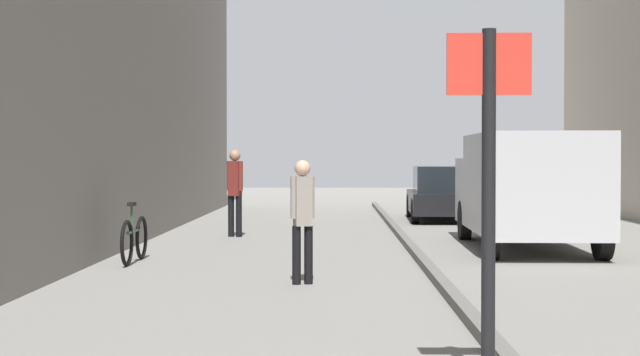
{
  "coord_description": "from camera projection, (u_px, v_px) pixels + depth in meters",
  "views": [
    {
      "loc": [
        0.19,
        -2.13,
        1.69
      ],
      "look_at": [
        -0.03,
        12.71,
        1.37
      ],
      "focal_mm": 54.67,
      "sensor_mm": 36.0,
      "label": 1
    }
  ],
  "objects": [
    {
      "name": "kerb_strip",
      "position": [
        430.0,
        269.0,
        14.14
      ],
      "size": [
        0.16,
        40.0,
        0.12
      ],
      "primitive_type": "cube",
      "color": "#615F5B",
      "rests_on": "ground_plane"
    },
    {
      "name": "pedestrian_mid_block",
      "position": [
        302.0,
        213.0,
        12.91
      ],
      "size": [
        0.32,
        0.24,
        1.65
      ],
      "rotation": [
        0.0,
        0.0,
        0.31
      ],
      "color": "black",
      "rests_on": "ground_plane"
    },
    {
      "name": "bicycle_leaning",
      "position": [
        134.0,
        239.0,
        15.57
      ],
      "size": [
        0.1,
        1.77,
        0.98
      ],
      "rotation": [
        0.0,
        0.0,
        -0.02
      ],
      "color": "black",
      "rests_on": "ground_plane"
    },
    {
      "name": "parked_car",
      "position": [
        443.0,
        194.0,
        26.1
      ],
      "size": [
        1.96,
        4.26,
        1.45
      ],
      "rotation": [
        0.0,
        0.0,
        -0.03
      ],
      "color": "black",
      "rests_on": "ground_plane"
    },
    {
      "name": "pedestrian_main_foreground",
      "position": [
        235.0,
        187.0,
        20.64
      ],
      "size": [
        0.35,
        0.28,
        1.85
      ],
      "rotation": [
        0.0,
        0.0,
        2.77
      ],
      "color": "black",
      "rests_on": "ground_plane"
    },
    {
      "name": "street_sign_post",
      "position": [
        489.0,
        177.0,
        6.92
      ],
      "size": [
        0.6,
        0.1,
        2.6
      ],
      "rotation": [
        0.0,
        0.0,
        3.13
      ],
      "color": "black",
      "rests_on": "ground_plane"
    },
    {
      "name": "ground_plane",
      "position": [
        322.0,
        273.0,
        14.17
      ],
      "size": [
        80.0,
        80.0,
        0.0
      ],
      "primitive_type": "plane",
      "color": "gray"
    },
    {
      "name": "delivery_van",
      "position": [
        526.0,
        186.0,
        17.92
      ],
      "size": [
        2.15,
        5.62,
        2.11
      ],
      "rotation": [
        0.0,
        0.0,
        -0.02
      ],
      "color": "#B7B7BC",
      "rests_on": "ground_plane"
    }
  ]
}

